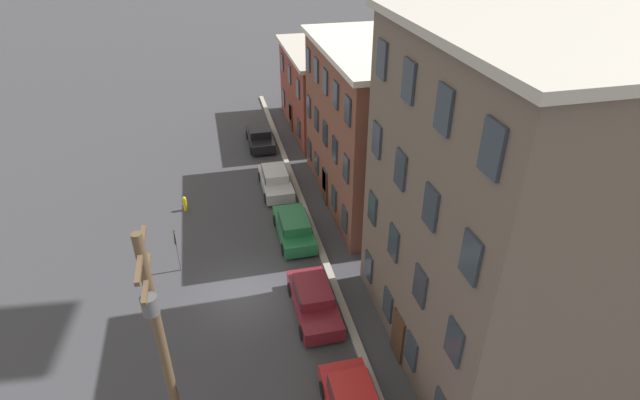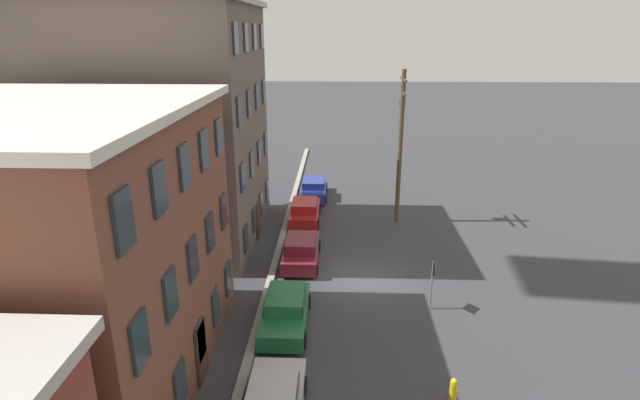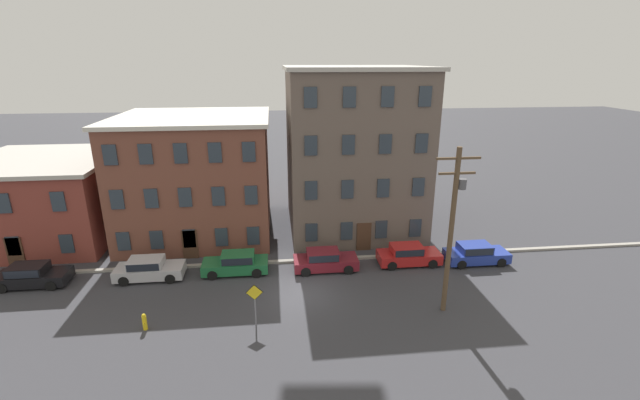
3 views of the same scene
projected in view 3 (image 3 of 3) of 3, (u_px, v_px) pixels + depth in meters
name	position (u px, v px, depth m)	size (l,w,h in m)	color
ground_plane	(301.00, 294.00, 26.56)	(200.00, 200.00, 0.00)	#38383D
kerb_strip	(297.00, 261.00, 30.78)	(56.00, 0.36, 0.16)	#9E998E
apartment_corner	(48.00, 198.00, 34.36)	(11.01, 11.56, 6.56)	brown
apartment_midblock	(198.00, 175.00, 35.06)	(11.94, 11.47, 9.70)	brown
apartment_far	(353.00, 150.00, 35.59)	(11.12, 10.99, 13.38)	#66564C
car_black	(31.00, 275.00, 27.41)	(4.40, 1.92, 1.43)	black
car_silver	(149.00, 268.00, 28.27)	(4.40, 1.92, 1.43)	#B7B7BC
car_green	(236.00, 263.00, 29.04)	(4.40, 1.92, 1.43)	#1E6638
car_maroon	(325.00, 260.00, 29.47)	(4.40, 1.92, 1.43)	maroon
car_red	(408.00, 254.00, 30.29)	(4.40, 1.92, 1.43)	#B21E1E
car_blue	(476.00, 253.00, 30.48)	(4.40, 1.92, 1.43)	#233899
caution_sign	(255.00, 298.00, 22.95)	(0.94, 0.08, 2.52)	slate
utility_pole	(453.00, 223.00, 23.24)	(2.40, 0.44, 9.62)	brown
fire_hydrant	(145.00, 322.00, 22.96)	(0.24, 0.34, 0.96)	yellow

